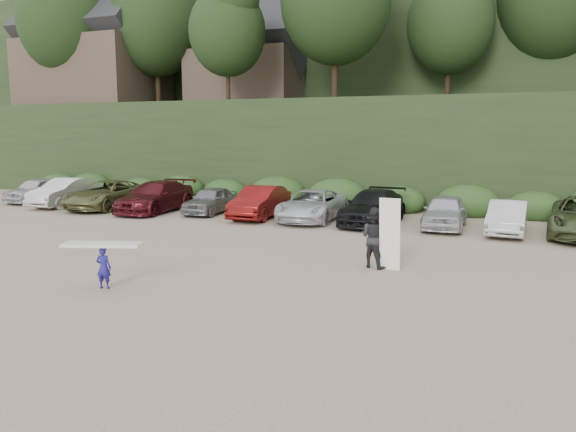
% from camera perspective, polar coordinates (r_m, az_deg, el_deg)
% --- Properties ---
extents(ground, '(120.00, 120.00, 0.00)m').
position_cam_1_polar(ground, '(16.64, -3.14, -5.92)').
color(ground, tan).
rests_on(ground, ground).
extents(hillside_backdrop, '(90.00, 41.50, 28.00)m').
position_cam_1_polar(hillside_backdrop, '(51.45, 14.73, 16.23)').
color(hillside_backdrop, black).
rests_on(hillside_backdrop, ground).
extents(parked_cars, '(34.22, 6.31, 1.59)m').
position_cam_1_polar(parked_cars, '(26.53, 1.23, 1.22)').
color(parked_cars, silver).
rests_on(parked_cars, ground).
extents(child_surfer, '(2.14, 1.26, 1.24)m').
position_cam_1_polar(child_surfer, '(15.75, -18.27, -4.03)').
color(child_surfer, navy).
rests_on(child_surfer, ground).
extents(adult_surfer, '(1.38, 0.98, 2.21)m').
position_cam_1_polar(adult_surfer, '(17.41, 8.90, -2.14)').
color(adult_surfer, black).
rests_on(adult_surfer, ground).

